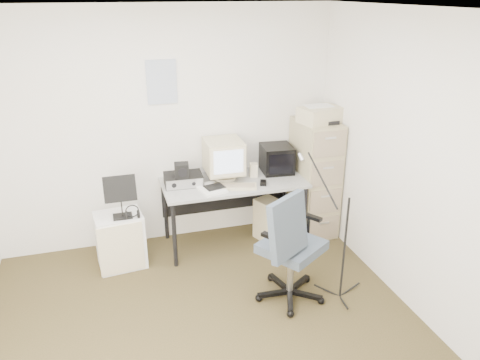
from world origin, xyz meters
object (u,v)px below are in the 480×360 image
object	(u,v)px
office_chair	(292,245)
filing_cabinet	(314,178)
desk	(234,212)
side_cart	(120,240)

from	to	relation	value
office_chair	filing_cabinet	bearing A→B (deg)	23.74
filing_cabinet	desk	size ratio (longest dim) A/B	0.87
desk	office_chair	xyz separation A→B (m)	(0.21, -1.11, 0.18)
filing_cabinet	side_cart	world-z (taller)	filing_cabinet
desk	side_cart	bearing A→B (deg)	-174.61
desk	side_cart	world-z (taller)	desk
office_chair	side_cart	distance (m)	1.76
office_chair	side_cart	size ratio (longest dim) A/B	1.94
desk	office_chair	world-z (taller)	office_chair
office_chair	side_cart	xyz separation A→B (m)	(-1.43, 1.00, -0.26)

